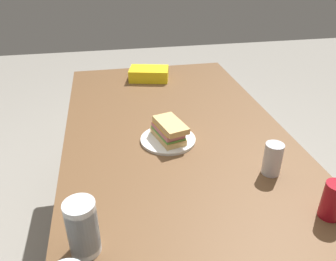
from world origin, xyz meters
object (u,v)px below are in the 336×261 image
at_px(sandwich, 169,130).
at_px(soda_can_red, 333,200).
at_px(paper_plate, 168,140).
at_px(chip_bag, 149,74).
at_px(soda_can_silver, 273,159).
at_px(plastic_cup_stack, 83,228).
at_px(dining_table, 176,149).

bearing_deg(sandwich, soda_can_red, 37.35).
bearing_deg(paper_plate, chip_bag, 178.21).
bearing_deg(soda_can_silver, soda_can_red, 18.25).
bearing_deg(plastic_cup_stack, chip_bag, 164.25).
height_order(dining_table, sandwich, sandwich).
relative_size(soda_can_red, soda_can_silver, 1.00).
relative_size(plastic_cup_stack, soda_can_silver, 1.37).
xyz_separation_m(dining_table, soda_can_red, (0.58, 0.35, 0.15)).
relative_size(dining_table, sandwich, 9.10).
distance_m(paper_plate, chip_bag, 0.73).
height_order(plastic_cup_stack, soda_can_silver, plastic_cup_stack).
bearing_deg(paper_plate, sandwich, 41.60).
xyz_separation_m(sandwich, chip_bag, (-0.73, 0.02, -0.02)).
xyz_separation_m(soda_can_red, soda_can_silver, (-0.24, -0.08, 0.00)).
height_order(soda_can_red, soda_can_silver, same).
bearing_deg(soda_can_silver, plastic_cup_stack, -70.59).
height_order(paper_plate, soda_can_red, soda_can_red).
xyz_separation_m(sandwich, plastic_cup_stack, (0.52, -0.33, 0.03)).
distance_m(dining_table, soda_can_red, 0.70).
bearing_deg(plastic_cup_stack, dining_table, 146.66).
bearing_deg(paper_plate, soda_can_red, 37.38).
height_order(paper_plate, chip_bag, chip_bag).
bearing_deg(paper_plate, dining_table, 137.76).
distance_m(sandwich, soda_can_red, 0.66).
bearing_deg(sandwich, plastic_cup_stack, -32.66).
bearing_deg(chip_bag, plastic_cup_stack, -92.03).
bearing_deg(dining_table, chip_bag, -177.72).
bearing_deg(sandwich, dining_table, 140.98).
height_order(dining_table, soda_can_red, soda_can_red).
relative_size(paper_plate, plastic_cup_stack, 1.39).
relative_size(sandwich, chip_bag, 0.86).
bearing_deg(dining_table, soda_can_silver, 38.63).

